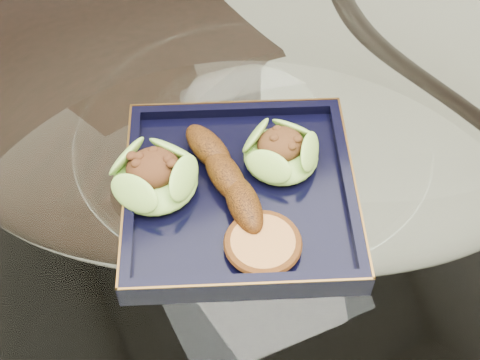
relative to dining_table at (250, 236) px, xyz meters
name	(u,v)px	position (x,y,z in m)	size (l,w,h in m)	color
dining_table	(250,236)	(0.00, 0.00, 0.00)	(1.13, 1.13, 0.77)	white
dining_chair	(109,68)	(-0.07, 0.52, -0.08)	(0.45, 0.45, 0.93)	black
navy_plate	(240,196)	(-0.04, -0.05, 0.17)	(0.27, 0.27, 0.02)	black
lettuce_wrap_left	(155,178)	(-0.13, 0.00, 0.20)	(0.10, 0.10, 0.04)	#559C2D
lettuce_wrap_right	(281,153)	(0.03, -0.03, 0.20)	(0.09, 0.09, 0.03)	#68A32F
roasted_plantain	(225,175)	(-0.05, -0.03, 0.20)	(0.17, 0.04, 0.03)	#5A2D09
crumb_patty	(263,244)	(-0.05, -0.13, 0.19)	(0.08, 0.08, 0.01)	#CC8244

